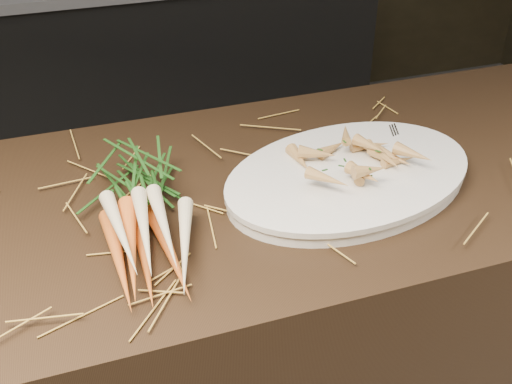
% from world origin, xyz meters
% --- Properties ---
extents(main_counter, '(2.40, 0.70, 0.90)m').
position_xyz_m(main_counter, '(0.00, 0.30, 0.45)').
color(main_counter, black).
rests_on(main_counter, ground).
extents(back_counter, '(1.82, 0.62, 0.84)m').
position_xyz_m(back_counter, '(0.30, 2.18, 0.42)').
color(back_counter, black).
rests_on(back_counter, ground).
extents(straw_bedding, '(1.40, 0.60, 0.02)m').
position_xyz_m(straw_bedding, '(0.00, 0.30, 0.91)').
color(straw_bedding, olive).
rests_on(straw_bedding, main_counter).
extents(root_veg_bunch, '(0.17, 0.47, 0.09)m').
position_xyz_m(root_veg_bunch, '(-0.17, 0.27, 0.94)').
color(root_veg_bunch, '#C3511E').
rests_on(root_veg_bunch, main_counter).
extents(serving_platter, '(0.57, 0.45, 0.03)m').
position_xyz_m(serving_platter, '(0.23, 0.24, 0.91)').
color(serving_platter, white).
rests_on(serving_platter, main_counter).
extents(roasted_veg_heap, '(0.28, 0.23, 0.06)m').
position_xyz_m(roasted_veg_heap, '(0.23, 0.24, 0.96)').
color(roasted_veg_heap, '#A57A3F').
rests_on(roasted_veg_heap, serving_platter).
extents(serving_fork, '(0.08, 0.19, 0.00)m').
position_xyz_m(serving_fork, '(0.41, 0.26, 0.93)').
color(serving_fork, silver).
rests_on(serving_fork, serving_platter).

